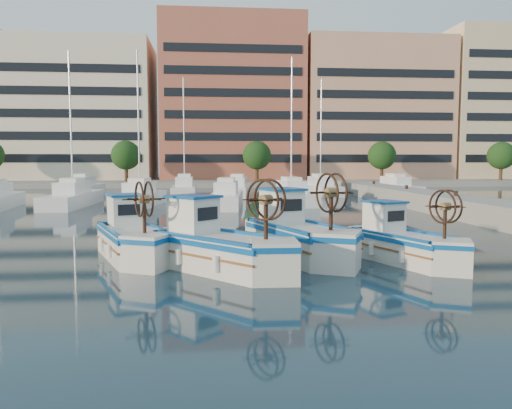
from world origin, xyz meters
The scene contains 8 objects.
ground centered at (0.00, 0.00, 0.00)m, with size 300.00×300.00×0.00m, color #1A3345.
quay centered at (13.00, 8.00, 0.60)m, with size 3.00×60.00×1.20m, color gray.
waterfront centered at (9.23, 65.04, 11.10)m, with size 180.00×40.00×25.60m.
yacht_marina centered at (-3.60, 27.36, 0.53)m, with size 37.11×23.09×11.50m.
fishing_boat_a centered at (-5.27, 1.46, 0.77)m, with size 3.21×4.62×2.78m.
fishing_boat_b centered at (-2.31, -0.84, 0.80)m, with size 4.45×4.55×2.92m.
fishing_boat_c centered at (0.54, 1.00, 0.84)m, with size 3.49×5.06×3.05m.
fishing_boat_d centered at (3.98, -0.11, 0.70)m, with size 3.02×4.23×2.55m.
Camera 1 is at (-2.49, -16.26, 3.41)m, focal length 35.00 mm.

